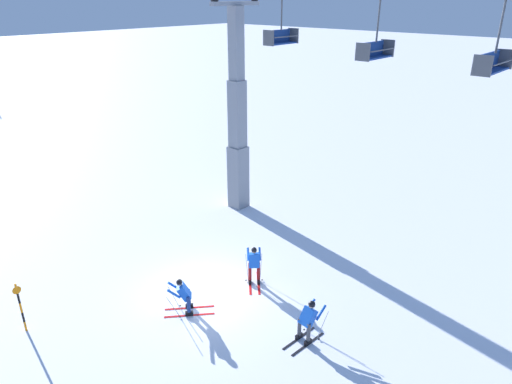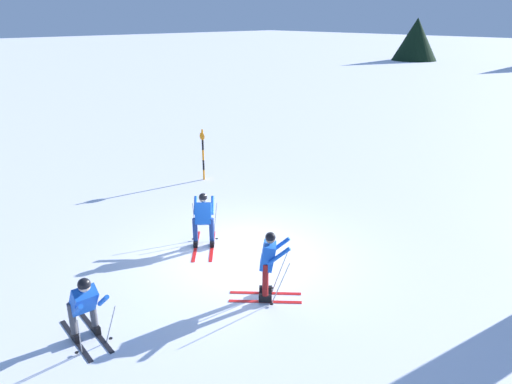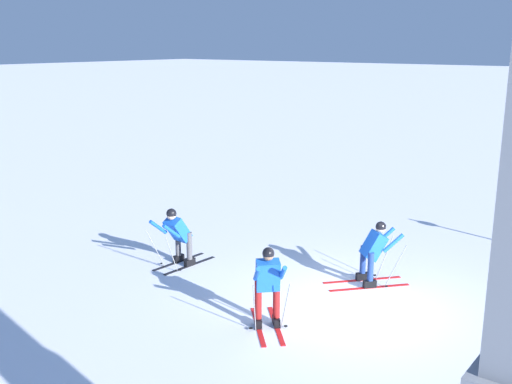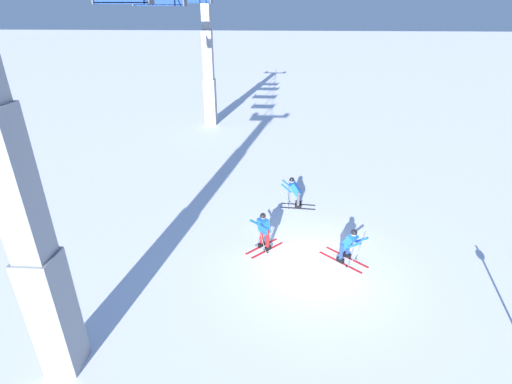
% 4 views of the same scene
% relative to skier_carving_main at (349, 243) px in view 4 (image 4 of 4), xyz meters
% --- Properties ---
extents(ground_plane, '(260.00, 260.00, 0.00)m').
position_rel_skier_carving_main_xyz_m(ground_plane, '(-0.39, 1.24, -0.79)').
color(ground_plane, white).
extents(skier_carving_main, '(1.58, 1.69, 1.52)m').
position_rel_skier_carving_main_xyz_m(skier_carving_main, '(0.00, 0.00, 0.00)').
color(skier_carving_main, red).
rests_on(skier_carving_main, ground_plane).
extents(lift_tower_near, '(0.83, 3.05, 10.65)m').
position_rel_skier_carving_main_xyz_m(lift_tower_near, '(-4.88, 7.84, 3.63)').
color(lift_tower_near, gray).
rests_on(lift_tower_near, ground_plane).
extents(lift_tower_far, '(0.85, 2.91, 10.65)m').
position_rel_skier_carving_main_xyz_m(lift_tower_far, '(17.17, 7.84, 3.61)').
color(lift_tower_far, gray).
rests_on(lift_tower_far, ground_plane).
extents(skier_distant_uphill, '(0.73, 1.65, 1.57)m').
position_rel_skier_carving_main_xyz_m(skier_distant_uphill, '(4.10, 1.80, 0.03)').
color(skier_distant_uphill, black).
rests_on(skier_distant_uphill, ground_plane).
extents(skier_distant_downhill, '(1.41, 1.42, 1.59)m').
position_rel_skier_carving_main_xyz_m(skier_distant_downhill, '(0.59, 3.05, 0.11)').
color(skier_distant_downhill, red).
rests_on(skier_distant_downhill, ground_plane).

